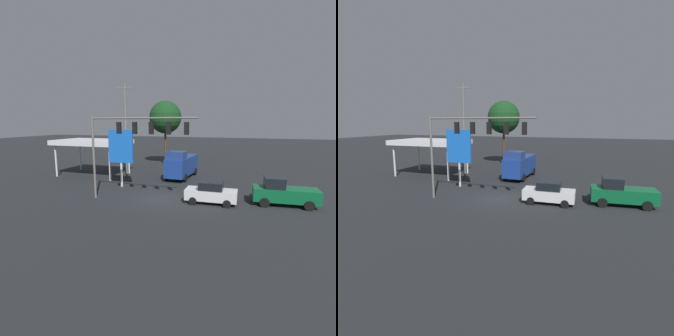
{
  "view_description": "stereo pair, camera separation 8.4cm",
  "coord_description": "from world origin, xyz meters",
  "views": [
    {
      "loc": [
        -8.18,
        21.71,
        6.96
      ],
      "look_at": [
        0.0,
        -2.0,
        2.57
      ],
      "focal_mm": 28.0,
      "sensor_mm": 36.0,
      "label": 1
    },
    {
      "loc": [
        -8.26,
        21.68,
        6.96
      ],
      "look_at": [
        0.0,
        -2.0,
        2.57
      ],
      "focal_mm": 28.0,
      "sensor_mm": 36.0,
      "label": 2
    }
  ],
  "objects": [
    {
      "name": "ground_plane",
      "position": [
        0.0,
        0.0,
        0.0
      ],
      "size": [
        200.0,
        200.0,
        0.0
      ],
      "primitive_type": "plane",
      "color": "black"
    },
    {
      "name": "traffic_signal_assembly",
      "position": [
        1.86,
        1.56,
        5.91
      ],
      "size": [
        9.74,
        0.43,
        7.6
      ],
      "color": "slate",
      "rests_on": "ground"
    },
    {
      "name": "utility_pole",
      "position": [
        7.81,
        -8.23,
        6.18
      ],
      "size": [
        2.4,
        0.26,
        11.76
      ],
      "color": "slate",
      "rests_on": "ground"
    },
    {
      "name": "gas_station_canopy",
      "position": [
        12.47,
        -7.7,
        4.33
      ],
      "size": [
        9.16,
        6.18,
        4.69
      ],
      "color": "silver",
      "rests_on": "ground"
    },
    {
      "name": "price_sign",
      "position": [
        5.77,
        -3.15,
        4.25
      ],
      "size": [
        2.85,
        0.27,
        6.18
      ],
      "color": "silver",
      "rests_on": "ground"
    },
    {
      "name": "sedan_far",
      "position": [
        -4.55,
        -0.26,
        0.95
      ],
      "size": [
        4.45,
        2.17,
        1.93
      ],
      "rotation": [
        0.0,
        0.0,
        0.03
      ],
      "color": "silver",
      "rests_on": "ground"
    },
    {
      "name": "pickup_parked",
      "position": [
        -10.39,
        -1.71,
        1.11
      ],
      "size": [
        5.33,
        2.56,
        2.4
      ],
      "rotation": [
        0.0,
        0.0,
        0.07
      ],
      "color": "#0C592D",
      "rests_on": "ground"
    },
    {
      "name": "delivery_truck",
      "position": [
        0.81,
        -9.56,
        1.69
      ],
      "size": [
        2.76,
        6.88,
        3.58
      ],
      "rotation": [
        0.0,
        0.0,
        1.53
      ],
      "color": "navy",
      "rests_on": "ground"
    },
    {
      "name": "street_tree",
      "position": [
        6.36,
        -19.1,
        7.73
      ],
      "size": [
        5.25,
        5.25,
        10.38
      ],
      "color": "#4C331E",
      "rests_on": "ground"
    }
  ]
}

